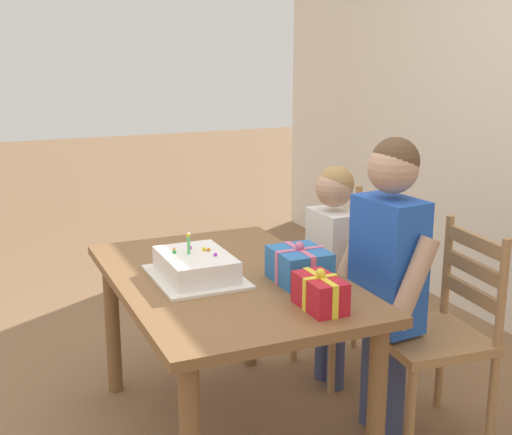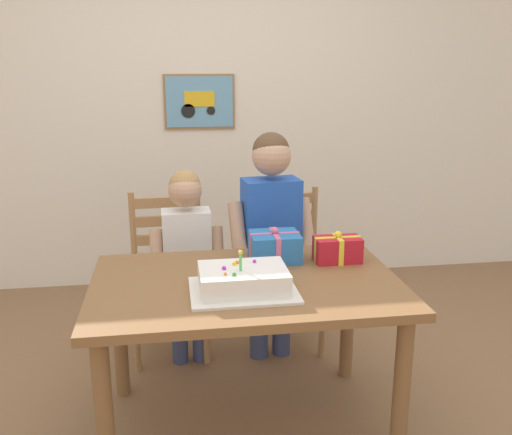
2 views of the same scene
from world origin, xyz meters
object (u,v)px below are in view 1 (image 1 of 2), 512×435
object	(u,v)px
child_older	(388,259)
chair_left	(353,282)
chair_right	(439,333)
child_younger	(332,255)
birthday_cake	(196,267)
dining_table	(226,299)
gift_box_red_large	(299,265)
gift_box_beside_cake	(320,293)

from	to	relation	value
child_older	chair_left	bearing A→B (deg)	161.59
chair_right	child_younger	world-z (taller)	child_younger
birthday_cake	chair_left	world-z (taller)	chair_left
chair_right	child_older	xyz separation A→B (m)	(-0.12, -0.19, 0.32)
child_older	child_younger	size ratio (longest dim) A/B	1.17
chair_left	chair_right	size ratio (longest dim) A/B	1.00
birthday_cake	child_older	bearing A→B (deg)	71.53
birthday_cake	chair_left	distance (m)	1.04
dining_table	chair_right	bearing A→B (deg)	67.19
birthday_cake	gift_box_red_large	xyz separation A→B (m)	(0.20, 0.37, 0.02)
child_younger	child_older	bearing A→B (deg)	-0.05
dining_table	chair_left	bearing A→B (deg)	112.66
chair_left	child_older	bearing A→B (deg)	-18.41
birthday_cake	gift_box_beside_cake	bearing A→B (deg)	31.46
chair_left	child_younger	bearing A→B (deg)	-60.15
chair_left	child_older	size ratio (longest dim) A/B	0.71
chair_left	gift_box_red_large	bearing A→B (deg)	-48.14
chair_right	child_younger	bearing A→B (deg)	-162.06
birthday_cake	gift_box_beside_cake	xyz separation A→B (m)	(0.49, 0.30, 0.01)
chair_left	child_younger	distance (m)	0.30
chair_right	chair_left	bearing A→B (deg)	179.99
gift_box_beside_cake	child_younger	bearing A→B (deg)	147.04
birthday_cake	child_older	xyz separation A→B (m)	(0.25, 0.75, 0.01)
dining_table	gift_box_red_large	xyz separation A→B (m)	(0.17, 0.25, 0.17)
gift_box_beside_cake	child_younger	distance (m)	0.84
birthday_cake	gift_box_beside_cake	world-z (taller)	birthday_cake
chair_left	chair_right	world-z (taller)	same
gift_box_red_large	chair_right	world-z (taller)	chair_right
chair_left	dining_table	bearing A→B (deg)	-67.34
child_older	child_younger	xyz separation A→B (m)	(-0.46, 0.00, -0.12)
dining_table	chair_right	world-z (taller)	chair_right
chair_right	gift_box_red_large	bearing A→B (deg)	-106.81
chair_right	gift_box_beside_cake	bearing A→B (deg)	-79.62
gift_box_red_large	child_younger	size ratio (longest dim) A/B	0.22
dining_table	child_older	world-z (taller)	child_older
child_older	chair_right	bearing A→B (deg)	57.07
gift_box_beside_cake	chair_left	world-z (taller)	chair_left
gift_box_red_large	child_younger	bearing A→B (deg)	136.47
birthday_cake	chair_right	xyz separation A→B (m)	(0.37, 0.94, -0.31)
gift_box_red_large	child_younger	xyz separation A→B (m)	(-0.41, 0.39, -0.12)
child_older	gift_box_beside_cake	bearing A→B (deg)	-62.11
birthday_cake	child_older	world-z (taller)	child_older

